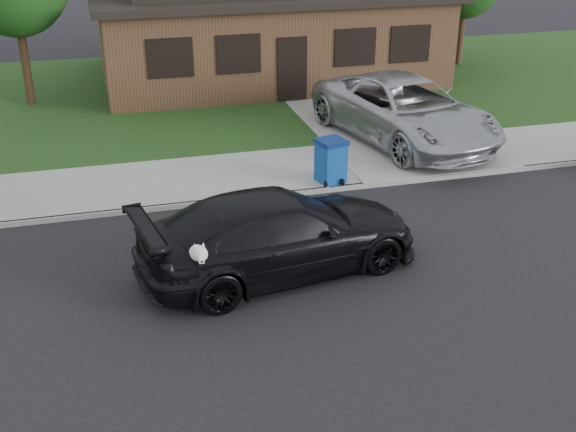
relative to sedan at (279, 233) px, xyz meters
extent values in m
plane|color=black|center=(-0.70, -0.04, -0.80)|extent=(120.00, 120.00, 0.00)
cube|color=gray|center=(-0.70, 4.96, -0.74)|extent=(60.00, 3.00, 0.12)
cube|color=gray|center=(-0.70, 3.46, -0.74)|extent=(60.00, 0.12, 0.12)
cube|color=#193814|center=(-0.70, 12.96, -0.74)|extent=(60.00, 13.00, 0.13)
cube|color=gray|center=(5.30, 9.96, -0.73)|extent=(4.50, 13.00, 0.14)
imported|color=black|center=(0.01, 0.00, 0.00)|extent=(5.83, 3.16, 1.60)
ellipsoid|color=white|center=(-1.70, -1.03, 0.34)|extent=(0.34, 0.40, 0.30)
sphere|color=white|center=(-1.70, -1.26, 0.44)|extent=(0.26, 0.26, 0.26)
cube|color=white|center=(-1.70, -1.39, 0.39)|extent=(0.09, 0.12, 0.08)
sphere|color=black|center=(-1.70, -1.45, 0.39)|extent=(0.04, 0.04, 0.04)
cone|color=white|center=(-1.76, -1.21, 0.57)|extent=(0.11, 0.11, 0.14)
cone|color=white|center=(-1.63, -1.21, 0.57)|extent=(0.11, 0.11, 0.14)
imported|color=#ABAEB2|center=(5.31, 6.23, 0.22)|extent=(4.20, 6.82, 1.76)
cube|color=#0D4191|center=(2.32, 3.83, -0.19)|extent=(0.74, 0.74, 0.98)
cube|color=navy|center=(2.32, 3.83, 0.35)|extent=(0.80, 0.80, 0.11)
cylinder|color=black|center=(2.10, 3.53, -0.61)|extent=(0.09, 0.16, 0.15)
cylinder|color=black|center=(2.53, 3.53, -0.61)|extent=(0.09, 0.16, 0.15)
cube|color=#422B1C|center=(3.30, 14.96, 0.83)|extent=(12.00, 8.00, 3.00)
cube|color=black|center=(3.30, 10.93, 0.43)|extent=(1.00, 0.06, 2.10)
cube|color=black|center=(-0.70, 10.94, 1.03)|extent=(1.30, 0.05, 1.10)
cube|color=black|center=(1.50, 10.94, 1.03)|extent=(1.30, 0.05, 1.10)
cube|color=black|center=(5.50, 10.94, 1.03)|extent=(1.30, 0.05, 1.10)
cube|color=black|center=(7.50, 10.94, 1.03)|extent=(1.30, 0.05, 1.10)
cylinder|color=#332114|center=(-5.20, 12.96, 0.56)|extent=(0.28, 0.28, 2.48)
cylinder|color=#332114|center=(11.30, 14.46, 0.34)|extent=(0.28, 0.28, 2.03)
camera|label=1|loc=(-3.08, -11.95, 6.14)|focal=45.00mm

